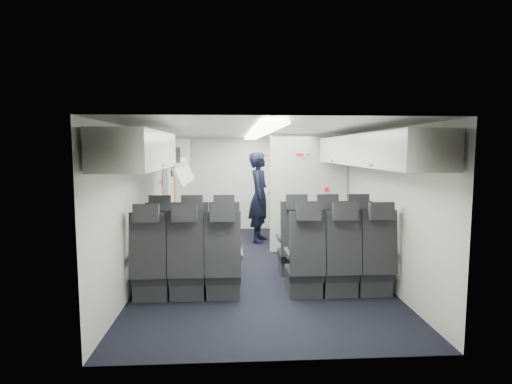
{
  "coord_description": "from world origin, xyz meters",
  "views": [
    {
      "loc": [
        -0.39,
        -6.34,
        1.86
      ],
      "look_at": [
        0.0,
        0.4,
        1.15
      ],
      "focal_mm": 28.0,
      "sensor_mm": 36.0,
      "label": 1
    }
  ],
  "objects": [
    {
      "name": "flight_attendant",
      "position": [
        0.15,
        1.67,
        0.91
      ],
      "size": [
        0.56,
        0.74,
        1.83
      ],
      "primitive_type": "imported",
      "rotation": [
        0.0,
        0.0,
        1.38
      ],
      "color": "black",
      "rests_on": "ground"
    },
    {
      "name": "carry_on_bag",
      "position": [
        -1.39,
        -0.54,
        1.78
      ],
      "size": [
        0.44,
        0.33,
        0.25
      ],
      "primitive_type": "cube",
      "rotation": [
        0.0,
        0.0,
        -0.11
      ],
      "color": "black",
      "rests_on": "overhead_bin_left_front_open"
    },
    {
      "name": "overhead_bin_left_rear",
      "position": [
        -1.4,
        -2.0,
        1.86
      ],
      "size": [
        0.53,
        1.8,
        0.4
      ],
      "color": "silver",
      "rests_on": "cabin_shell"
    },
    {
      "name": "seat_row_mid",
      "position": [
        -0.0,
        -1.43,
        0.4
      ],
      "size": [
        3.33,
        0.56,
        1.24
      ],
      "color": "black",
      "rests_on": "cabin_shell"
    },
    {
      "name": "galley_unit",
      "position": [
        0.95,
        2.72,
        0.95
      ],
      "size": [
        0.85,
        0.52,
        1.9
      ],
      "color": "#939399",
      "rests_on": "cabin_shell"
    },
    {
      "name": "papers",
      "position": [
        0.34,
        1.62,
        1.06
      ],
      "size": [
        0.2,
        0.1,
        0.15
      ],
      "primitive_type": "cube",
      "rotation": [
        0.0,
        0.0,
        0.37
      ],
      "color": "white",
      "rests_on": "flight_attendant"
    },
    {
      "name": "cabin_shell",
      "position": [
        0.0,
        0.0,
        1.12
      ],
      "size": [
        3.41,
        6.01,
        2.16
      ],
      "color": "black",
      "rests_on": "ground"
    },
    {
      "name": "bulkhead_partition",
      "position": [
        0.98,
        0.8,
        1.08
      ],
      "size": [
        1.4,
        0.15,
        2.13
      ],
      "color": "silver",
      "rests_on": "cabin_shell"
    },
    {
      "name": "seat_row_front",
      "position": [
        -0.0,
        -0.53,
        0.4
      ],
      "size": [
        3.33,
        0.56,
        1.24
      ],
      "color": "black",
      "rests_on": "cabin_shell"
    },
    {
      "name": "overhead_bin_right_front",
      "position": [
        1.4,
        -0.25,
        1.86
      ],
      "size": [
        0.53,
        1.7,
        0.4
      ],
      "color": "silver",
      "rests_on": "cabin_shell"
    },
    {
      "name": "overhead_bin_left_front_open",
      "position": [
        -1.44,
        -0.25,
        1.74
      ],
      "size": [
        0.64,
        1.7,
        0.72
      ],
      "color": "#9E9E93",
      "rests_on": "cabin_shell"
    },
    {
      "name": "boarding_door",
      "position": [
        -1.64,
        1.55,
        0.95
      ],
      "size": [
        0.12,
        1.27,
        1.86
      ],
      "color": "silver",
      "rests_on": "cabin_shell"
    },
    {
      "name": "overhead_bin_right_rear",
      "position": [
        1.4,
        -2.0,
        1.86
      ],
      "size": [
        0.53,
        1.8,
        0.4
      ],
      "color": "silver",
      "rests_on": "cabin_shell"
    }
  ]
}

